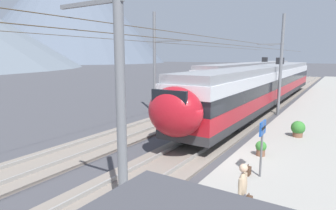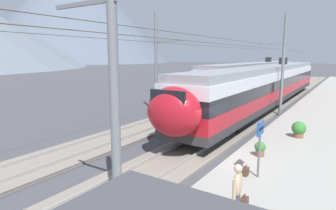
% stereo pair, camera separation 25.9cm
% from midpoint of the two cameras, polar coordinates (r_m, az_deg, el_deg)
% --- Properties ---
extents(ground_plane, '(400.00, 400.00, 0.00)m').
position_cam_midpoint_polar(ground_plane, '(13.25, 8.20, -11.04)').
color(ground_plane, '#424247').
extents(platform_slab, '(120.00, 7.38, 0.31)m').
position_cam_midpoint_polar(platform_slab, '(12.23, 28.40, -13.22)').
color(platform_slab, gray).
rests_on(platform_slab, ground).
extents(track_near, '(120.00, 3.00, 0.28)m').
position_cam_midpoint_polar(track_near, '(13.81, 2.88, -9.77)').
color(track_near, slate).
rests_on(track_near, ground).
extents(track_far, '(120.00, 3.00, 0.28)m').
position_cam_midpoint_polar(track_far, '(16.45, -11.36, -6.71)').
color(track_far, slate).
rests_on(track_far, ground).
extents(train_near_platform, '(34.68, 2.89, 4.27)m').
position_cam_midpoint_polar(train_near_platform, '(27.83, 19.02, 4.21)').
color(train_near_platform, '#2D2D30').
rests_on(train_near_platform, track_near).
extents(train_far_track, '(35.17, 2.92, 4.27)m').
position_cam_midpoint_polar(train_far_track, '(40.90, 16.78, 5.96)').
color(train_far_track, '#2D2D30').
rests_on(train_far_track, track_far).
extents(catenary_mast_west, '(48.42, 2.09, 8.31)m').
position_cam_midpoint_polar(catenary_mast_west, '(6.81, -11.58, 6.38)').
color(catenary_mast_west, slate).
rests_on(catenary_mast_west, ground).
extents(catenary_mast_mid, '(48.42, 2.09, 7.92)m').
position_cam_midpoint_polar(catenary_mast_mid, '(24.12, 21.25, 7.77)').
color(catenary_mast_mid, slate).
rests_on(catenary_mast_mid, ground).
extents(catenary_mast_far_side, '(48.42, 2.69, 8.15)m').
position_cam_midpoint_polar(catenary_mast_far_side, '(23.00, -2.68, 8.70)').
color(catenary_mast_far_side, slate).
rests_on(catenary_mast_far_side, ground).
extents(platform_sign, '(0.70, 0.08, 2.10)m').
position_cam_midpoint_polar(platform_sign, '(10.75, 17.84, -6.02)').
color(platform_sign, '#59595B').
rests_on(platform_sign, platform_slab).
extents(passenger_walking, '(0.53, 0.22, 1.69)m').
position_cam_midpoint_polar(passenger_walking, '(7.83, 13.84, -16.57)').
color(passenger_walking, '#383842').
rests_on(passenger_walking, platform_slab).
extents(handbag_beside_passenger, '(0.32, 0.18, 0.40)m').
position_cam_midpoint_polar(handbag_beside_passenger, '(9.13, 15.09, -18.26)').
color(handbag_beside_passenger, '#472D1E').
rests_on(handbag_beside_passenger, platform_slab).
extents(handbag_near_sign, '(0.32, 0.18, 0.43)m').
position_cam_midpoint_polar(handbag_near_sign, '(11.21, 15.17, -12.73)').
color(handbag_near_sign, '#472D1E').
rests_on(handbag_near_sign, platform_slab).
extents(potted_plant_platform_edge, '(0.74, 0.74, 0.89)m').
position_cam_midpoint_polar(potted_plant_platform_edge, '(17.08, 24.40, -4.29)').
color(potted_plant_platform_edge, brown).
rests_on(potted_plant_platform_edge, platform_slab).
extents(potted_plant_by_shelter, '(0.48, 0.48, 0.67)m').
position_cam_midpoint_polar(potted_plant_by_shelter, '(13.33, 17.73, -8.19)').
color(potted_plant_by_shelter, brown).
rests_on(potted_plant_by_shelter, platform_slab).
extents(mountain_right_ridge, '(139.76, 139.76, 80.82)m').
position_cam_midpoint_polar(mountain_right_ridge, '(232.95, -19.26, 18.11)').
color(mountain_right_ridge, '#515B6B').
rests_on(mountain_right_ridge, ground).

